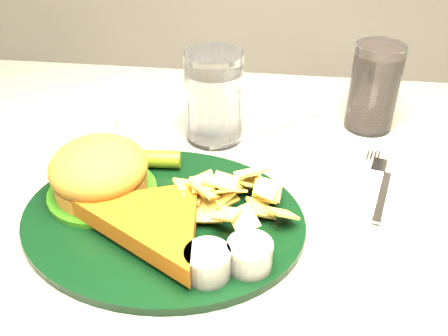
# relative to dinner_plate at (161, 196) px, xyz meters

# --- Properties ---
(dinner_plate) EXTENTS (0.37, 0.32, 0.08)m
(dinner_plate) POSITION_rel_dinner_plate_xyz_m (0.00, 0.00, 0.00)
(dinner_plate) COLOR black
(dinner_plate) RESTS_ON table
(water_glass) EXTENTS (0.11, 0.11, 0.14)m
(water_glass) POSITION_rel_dinner_plate_xyz_m (0.03, 0.21, 0.03)
(water_glass) COLOR white
(water_glass) RESTS_ON table
(cola_glass) EXTENTS (0.07, 0.07, 0.14)m
(cola_glass) POSITION_rel_dinner_plate_xyz_m (0.27, 0.27, 0.03)
(cola_glass) COLOR black
(cola_glass) RESTS_ON table
(fork_napkin) EXTENTS (0.14, 0.17, 0.01)m
(fork_napkin) POSITION_rel_dinner_plate_xyz_m (0.27, 0.09, -0.03)
(fork_napkin) COLOR white
(fork_napkin) RESTS_ON table
(spoon) EXTENTS (0.09, 0.14, 0.01)m
(spoon) POSITION_rel_dinner_plate_xyz_m (-0.04, 0.05, -0.03)
(spoon) COLOR silver
(spoon) RESTS_ON table
(ramekin) EXTENTS (0.05, 0.05, 0.03)m
(ramekin) POSITION_rel_dinner_plate_xyz_m (-0.11, 0.22, -0.03)
(ramekin) COLOR white
(ramekin) RESTS_ON table
(wrapped_straw) EXTENTS (0.21, 0.19, 0.01)m
(wrapped_straw) POSITION_rel_dinner_plate_xyz_m (0.11, 0.24, -0.04)
(wrapped_straw) COLOR white
(wrapped_straw) RESTS_ON table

